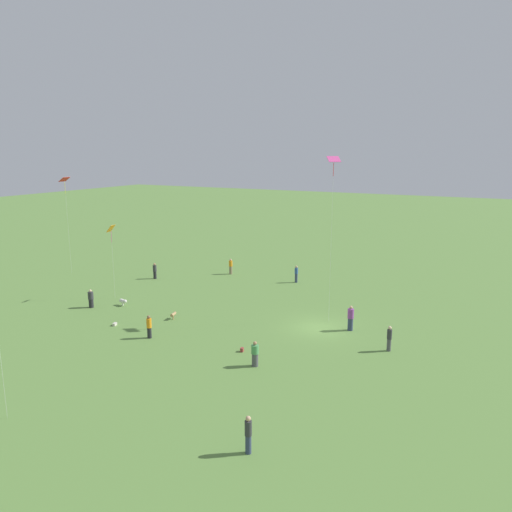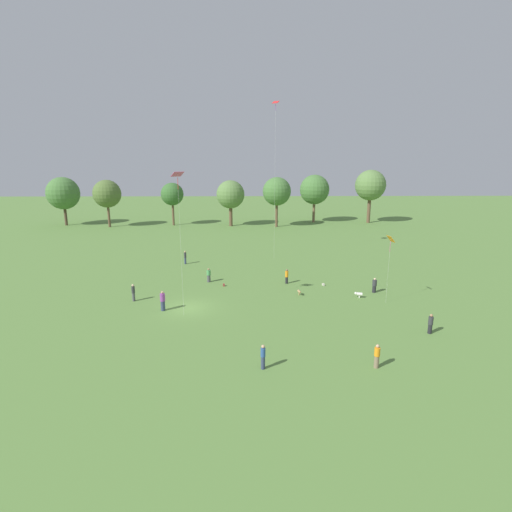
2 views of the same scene
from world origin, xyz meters
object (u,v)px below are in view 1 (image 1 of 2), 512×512
object	(u,v)px
person_0	(351,318)
person_6	(296,274)
person_5	(231,266)
dog_1	(174,314)
person_3	(248,434)
person_2	(255,354)
person_4	(149,327)
kite_2	(65,183)
picnic_bag_1	(242,350)
person_8	(91,299)
kite_3	(111,231)
kite_1	(334,166)
dog_0	(123,301)
person_1	(389,338)
person_7	(155,271)

from	to	relation	value
person_0	person_6	world-z (taller)	person_0
person_5	dog_1	bearing A→B (deg)	12.39
person_3	person_2	bearing A→B (deg)	-126.04
person_0	person_4	size ratio (longest dim) A/B	1.12
kite_2	picnic_bag_1	bearing A→B (deg)	115.33
kite_2	person_8	bearing A→B (deg)	100.41
kite_3	person_4	bearing A→B (deg)	87.41
kite_1	kite_3	distance (m)	20.59
person_5	picnic_bag_1	bearing A→B (deg)	31.78
person_4	person_3	bearing A→B (deg)	67.19
person_2	person_4	xyz separation A→B (m)	(8.96, -0.73, 0.06)
person_4	dog_1	distance (m)	4.27
person_4	kite_2	world-z (taller)	kite_2
person_4	person_8	xyz separation A→B (m)	(9.04, -3.31, -0.07)
dog_0	kite_2	bearing A→B (deg)	-101.74
person_1	person_5	xyz separation A→B (m)	(20.21, -13.51, -0.05)
person_8	kite_2	bearing A→B (deg)	-8.39
person_5	picnic_bag_1	distance (m)	21.52
person_4	person_2	bearing A→B (deg)	97.39
person_5	person_7	bearing A→B (deg)	-48.83
person_1	dog_1	xyz separation A→B (m)	(16.79, 1.42, -0.51)
kite_3	person_5	bearing A→B (deg)	-168.99
dog_1	picnic_bag_1	distance (m)	8.70
person_1	kite_1	world-z (taller)	kite_1
person_7	person_2	bearing A→B (deg)	44.16
kite_1	dog_0	size ratio (longest dim) A/B	15.62
person_8	kite_2	distance (m)	16.54
dog_1	kite_3	bearing A→B (deg)	156.74
kite_1	picnic_bag_1	bearing A→B (deg)	-99.94
person_0	person_6	size ratio (longest dim) A/B	1.09
person_4	person_6	xyz separation A→B (m)	(-3.37, -19.10, 0.04)
person_2	person_5	distance (m)	23.86
person_5	kite_3	world-z (taller)	kite_3
person_3	kite_2	size ratio (longest dim) A/B	0.17
kite_2	picnic_bag_1	distance (m)	30.89
kite_2	dog_0	size ratio (longest dim) A/B	12.76
person_5	person_6	size ratio (longest dim) A/B	0.97
kite_1	kite_3	size ratio (longest dim) A/B	1.90
person_0	person_2	world-z (taller)	person_0
person_4	person_5	bearing A→B (deg)	-155.09
person_2	person_3	world-z (taller)	person_3
person_5	dog_0	world-z (taller)	person_5
person_4	picnic_bag_1	bearing A→B (deg)	109.10
person_0	kite_2	bearing A→B (deg)	-97.62
person_5	kite_3	xyz separation A→B (m)	(4.90, 12.63, 5.35)
person_5	dog_1	world-z (taller)	person_5
person_0	kite_1	world-z (taller)	kite_1
person_3	picnic_bag_1	world-z (taller)	person_3
person_2	person_8	size ratio (longest dim) A/B	1.02
person_2	person_4	size ratio (longest dim) A/B	0.96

